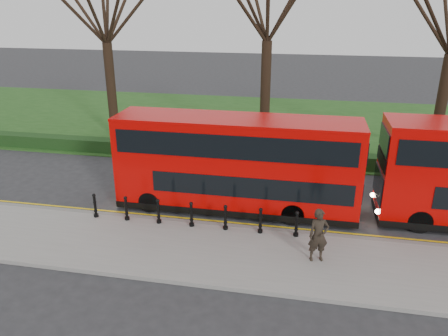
# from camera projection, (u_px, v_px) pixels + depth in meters

# --- Properties ---
(ground) EXTENTS (120.00, 120.00, 0.00)m
(ground) POSITION_uv_depth(u_px,v_px,m) (192.00, 213.00, 18.80)
(ground) COLOR #28282B
(ground) RESTS_ON ground
(pavement) EXTENTS (60.00, 4.00, 0.15)m
(pavement) POSITION_uv_depth(u_px,v_px,m) (171.00, 248.00, 16.03)
(pavement) COLOR gray
(pavement) RESTS_ON ground
(kerb) EXTENTS (60.00, 0.25, 0.16)m
(kerb) POSITION_uv_depth(u_px,v_px,m) (185.00, 223.00, 17.86)
(kerb) COLOR slate
(kerb) RESTS_ON ground
(grass_verge) EXTENTS (60.00, 18.00, 0.06)m
(grass_verge) POSITION_uv_depth(u_px,v_px,m) (244.00, 123.00, 32.52)
(grass_verge) COLOR #1E4717
(grass_verge) RESTS_ON ground
(hedge) EXTENTS (60.00, 0.90, 0.80)m
(hedge) POSITION_uv_depth(u_px,v_px,m) (223.00, 153.00, 24.88)
(hedge) COLOR black
(hedge) RESTS_ON ground
(yellow_line_outer) EXTENTS (60.00, 0.10, 0.01)m
(yellow_line_outer) POSITION_uv_depth(u_px,v_px,m) (187.00, 221.00, 18.16)
(yellow_line_outer) COLOR yellow
(yellow_line_outer) RESTS_ON ground
(yellow_line_inner) EXTENTS (60.00, 0.10, 0.01)m
(yellow_line_inner) POSITION_uv_depth(u_px,v_px,m) (189.00, 218.00, 18.34)
(yellow_line_inner) COLOR yellow
(yellow_line_inner) RESTS_ON ground
(tree_left) EXTENTS (7.10, 7.10, 11.09)m
(tree_left) POSITION_uv_depth(u_px,v_px,m) (104.00, 9.00, 26.48)
(tree_left) COLOR black
(tree_left) RESTS_ON ground
(tree_mid) EXTENTS (7.42, 7.42, 11.60)m
(tree_mid) POSITION_uv_depth(u_px,v_px,m) (268.00, 3.00, 24.55)
(tree_mid) COLOR black
(tree_mid) RESTS_ON ground
(bollard_row) EXTENTS (8.38, 0.15, 1.00)m
(bollard_row) POSITION_uv_depth(u_px,v_px,m) (191.00, 215.00, 17.27)
(bollard_row) COLOR black
(bollard_row) RESTS_ON pavement
(bus_lead) EXTENTS (10.26, 2.36, 4.08)m
(bus_lead) POSITION_uv_depth(u_px,v_px,m) (236.00, 165.00, 18.52)
(bus_lead) COLOR #C20402
(bus_lead) RESTS_ON ground
(pedestrian) EXTENTS (0.80, 0.64, 1.91)m
(pedestrian) POSITION_uv_depth(u_px,v_px,m) (319.00, 235.00, 14.85)
(pedestrian) COLOR black
(pedestrian) RESTS_ON pavement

